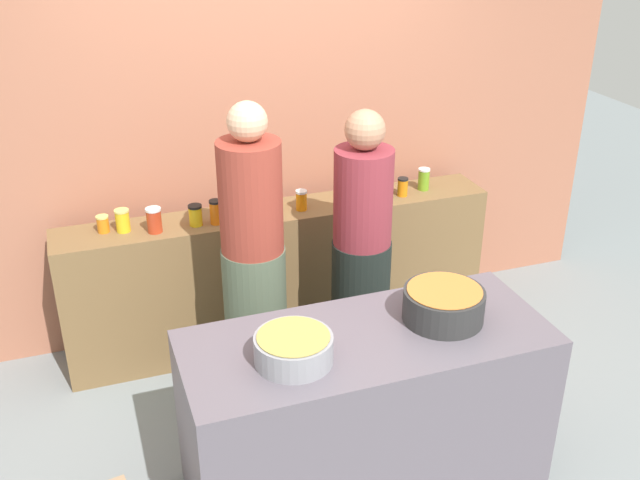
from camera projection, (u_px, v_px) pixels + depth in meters
ground at (342, 441)px, 3.96m from camera, size 12.00×12.00×0.00m
storefront_wall at (261, 100)px, 4.53m from camera, size 4.80×0.12×3.00m
display_shelf at (281, 275)px, 4.69m from camera, size 2.70×0.36×0.91m
prep_table at (365, 412)px, 3.52m from camera, size 1.70×0.70×0.87m
preserve_jar_0 at (103, 224)px, 4.19m from camera, size 0.07×0.07×0.10m
preserve_jar_1 at (123, 220)px, 4.19m from camera, size 0.08×0.08×0.13m
preserve_jar_2 at (154, 220)px, 4.18m from camera, size 0.09×0.09×0.15m
preserve_jar_3 at (195, 215)px, 4.26m from camera, size 0.08×0.08×0.13m
preserve_jar_4 at (216, 212)px, 4.28m from camera, size 0.07×0.07×0.15m
preserve_jar_5 at (234, 202)px, 4.42m from camera, size 0.08×0.08×0.13m
preserve_jar_6 at (271, 200)px, 4.48m from camera, size 0.08×0.08×0.11m
preserve_jar_7 at (301, 200)px, 4.46m from camera, size 0.07×0.07×0.13m
preserve_jar_8 at (352, 191)px, 4.58m from camera, size 0.08×0.08×0.14m
preserve_jar_9 at (368, 186)px, 4.65m from camera, size 0.09×0.09×0.14m
preserve_jar_10 at (386, 188)px, 4.66m from camera, size 0.09×0.09×0.11m
preserve_jar_11 at (403, 187)px, 4.67m from camera, size 0.07×0.07×0.12m
preserve_jar_12 at (424, 179)px, 4.75m from camera, size 0.08×0.08×0.14m
cooking_pot_left at (294, 349)px, 3.13m from camera, size 0.34×0.34×0.13m
cooking_pot_center at (443, 305)px, 3.42m from camera, size 0.38×0.38×0.16m
cook_with_tongs at (254, 276)px, 3.95m from camera, size 0.34×0.34×1.77m
cook_in_cap at (361, 264)px, 4.18m from camera, size 0.34×0.34×1.66m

